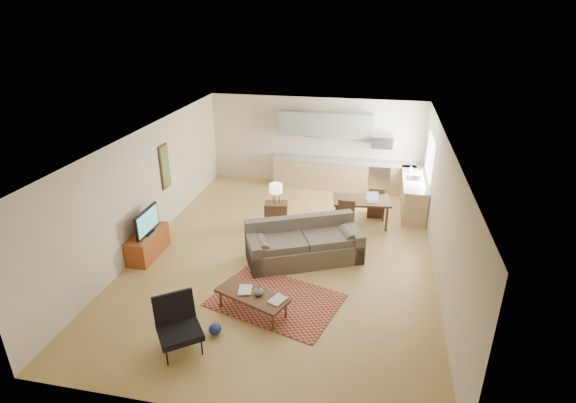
% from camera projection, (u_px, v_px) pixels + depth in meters
% --- Properties ---
extents(room, '(9.00, 9.00, 9.00)m').
position_uv_depth(room, '(285.00, 198.00, 9.70)').
color(room, '#A78647').
rests_on(room, ground).
extents(kitchen_counter_back, '(4.26, 0.64, 0.92)m').
position_uv_depth(kitchen_counter_back, '(342.00, 175.00, 13.64)').
color(kitchen_counter_back, tan).
rests_on(kitchen_counter_back, ground).
extents(kitchen_counter_right, '(0.64, 2.26, 0.92)m').
position_uv_depth(kitchen_counter_right, '(413.00, 194.00, 12.21)').
color(kitchen_counter_right, tan).
rests_on(kitchen_counter_right, ground).
extents(kitchen_range, '(0.62, 0.62, 0.90)m').
position_uv_depth(kitchen_range, '(379.00, 177.00, 13.44)').
color(kitchen_range, '#A5A8AD').
rests_on(kitchen_range, ground).
extents(kitchen_microwave, '(0.62, 0.40, 0.35)m').
position_uv_depth(kitchen_microwave, '(382.00, 142.00, 13.02)').
color(kitchen_microwave, '#A5A8AD').
rests_on(kitchen_microwave, room).
extents(upper_cabinets, '(2.80, 0.34, 0.70)m').
position_uv_depth(upper_cabinets, '(325.00, 124.00, 13.29)').
color(upper_cabinets, gray).
rests_on(upper_cabinets, room).
extents(window_right, '(0.02, 1.40, 1.05)m').
position_uv_depth(window_right, '(430.00, 157.00, 11.72)').
color(window_right, white).
rests_on(window_right, room).
extents(wall_art_left, '(0.06, 0.42, 1.10)m').
position_uv_depth(wall_art_left, '(165.00, 167.00, 11.01)').
color(wall_art_left, olive).
rests_on(wall_art_left, room).
extents(triptych, '(1.70, 0.04, 0.50)m').
position_uv_depth(triptych, '(312.00, 129.00, 13.57)').
color(triptych, beige).
rests_on(triptych, room).
extents(rug, '(2.69, 2.21, 0.02)m').
position_uv_depth(rug, '(276.00, 300.00, 8.58)').
color(rug, maroon).
rests_on(rug, floor).
extents(sofa, '(2.80, 2.10, 0.89)m').
position_uv_depth(sofa, '(304.00, 242.00, 9.77)').
color(sofa, brown).
rests_on(sofa, floor).
extents(coffee_table, '(1.47, 1.02, 0.41)m').
position_uv_depth(coffee_table, '(252.00, 303.00, 8.16)').
color(coffee_table, '#442915').
rests_on(coffee_table, floor).
extents(book_a, '(0.36, 0.41, 0.03)m').
position_uv_depth(book_a, '(238.00, 290.00, 8.17)').
color(book_a, maroon).
rests_on(book_a, coffee_table).
extents(book_b, '(0.49, 0.51, 0.02)m').
position_uv_depth(book_b, '(273.00, 298.00, 7.97)').
color(book_b, navy).
rests_on(book_b, coffee_table).
extents(vase, '(0.23, 0.23, 0.18)m').
position_uv_depth(vase, '(258.00, 290.00, 8.03)').
color(vase, black).
rests_on(vase, coffee_table).
extents(armchair, '(1.08, 1.08, 0.88)m').
position_uv_depth(armchair, '(179.00, 327.00, 7.20)').
color(armchair, black).
rests_on(armchair, floor).
extents(tv_credenza, '(0.47, 1.22, 0.56)m').
position_uv_depth(tv_credenza, '(148.00, 244.00, 10.04)').
color(tv_credenza, brown).
rests_on(tv_credenza, floor).
extents(tv, '(0.09, 0.94, 0.56)m').
position_uv_depth(tv, '(147.00, 222.00, 9.81)').
color(tv, black).
rests_on(tv, tv_credenza).
extents(console_table, '(0.61, 0.46, 0.66)m').
position_uv_depth(console_table, '(276.00, 215.00, 11.31)').
color(console_table, '#3A2619').
rests_on(console_table, floor).
extents(table_lamp, '(0.32, 0.32, 0.53)m').
position_uv_depth(table_lamp, '(276.00, 193.00, 11.08)').
color(table_lamp, beige).
rests_on(table_lamp, console_table).
extents(dining_table, '(1.50, 0.98, 0.72)m').
position_uv_depth(dining_table, '(361.00, 212.00, 11.40)').
color(dining_table, '#3A2619').
rests_on(dining_table, floor).
extents(dining_chair_near, '(0.42, 0.44, 0.86)m').
position_uv_depth(dining_chair_near, '(345.00, 220.00, 10.84)').
color(dining_chair_near, '#3A2619').
rests_on(dining_chair_near, floor).
extents(dining_chair_far, '(0.43, 0.44, 0.84)m').
position_uv_depth(dining_chair_far, '(375.00, 201.00, 11.90)').
color(dining_chair_far, '#3A2619').
rests_on(dining_chair_far, floor).
extents(laptop, '(0.35, 0.29, 0.23)m').
position_uv_depth(laptop, '(373.00, 197.00, 11.08)').
color(laptop, '#A5A8AD').
rests_on(laptop, dining_table).
extents(soap_bottle, '(0.10, 0.10, 0.19)m').
position_uv_depth(soap_bottle, '(411.00, 169.00, 12.46)').
color(soap_bottle, beige).
rests_on(soap_bottle, kitchen_counter_right).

